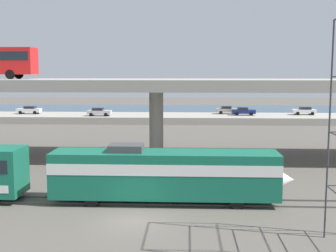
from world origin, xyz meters
TOP-DOWN VIEW (x-y plane):
  - ground_plane at (0.00, 0.00)m, footprint 260.00×260.00m
  - rail_strip_near at (0.00, 3.23)m, footprint 110.00×0.12m
  - rail_strip_far at (0.00, 4.77)m, footprint 110.00×0.12m
  - train_locomotive at (2.57, 4.00)m, footprint 17.11×3.04m
  - highway_overpass at (0.00, 20.00)m, footprint 96.00×10.51m
  - pier_parking_lot at (0.00, 55.00)m, footprint 72.19×10.68m
  - parked_car_0 at (25.10, 56.33)m, footprint 4.30×1.97m
  - parked_car_1 at (-12.85, 52.45)m, footprint 4.32×1.97m
  - parked_car_2 at (-27.05, 55.74)m, footprint 4.53×1.83m
  - parked_car_3 at (10.84, 57.49)m, footprint 4.14×1.86m
  - parked_car_4 at (13.64, 55.04)m, footprint 4.26×1.83m
  - harbor_water at (0.00, 78.00)m, footprint 140.00×36.00m

SIDE VIEW (x-z plane):
  - ground_plane at x=0.00m, z-range 0.00..0.00m
  - harbor_water at x=0.00m, z-range 0.00..0.01m
  - rail_strip_near at x=0.00m, z-range 0.00..0.12m
  - rail_strip_far at x=0.00m, z-range 0.00..0.12m
  - pier_parking_lot at x=0.00m, z-range 0.00..1.25m
  - parked_car_3 at x=10.84m, z-range 1.27..2.77m
  - parked_car_4 at x=13.64m, z-range 1.27..2.77m
  - parked_car_2 at x=-27.05m, z-range 1.27..2.77m
  - parked_car_0 at x=25.10m, z-range 1.27..2.77m
  - parked_car_1 at x=-12.85m, z-range 1.27..2.77m
  - train_locomotive at x=2.57m, z-range 0.10..4.28m
  - highway_overpass at x=0.00m, z-range 3.49..11.99m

